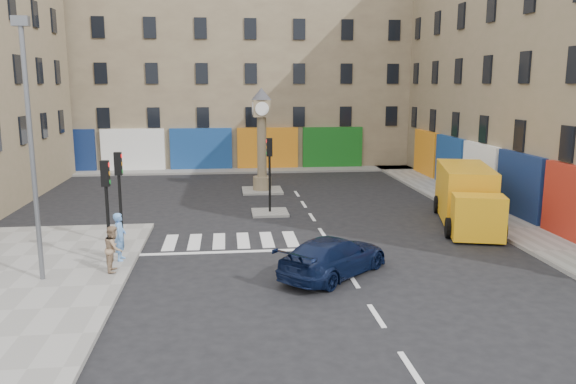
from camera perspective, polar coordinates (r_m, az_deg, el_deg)
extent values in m
plane|color=black|center=(20.95, 5.38, -7.02)|extent=(120.00, 120.00, 0.00)
cube|color=gray|center=(19.86, -26.54, -8.96)|extent=(7.00, 16.00, 0.15)
cube|color=gray|center=(32.79, 16.85, -0.74)|extent=(2.60, 30.00, 0.15)
cube|color=gray|center=(42.19, -6.07, 2.18)|extent=(32.00, 2.40, 0.15)
cube|color=gray|center=(28.32, -1.85, -2.10)|extent=(1.80, 1.80, 0.12)
cube|color=gray|center=(34.17, -2.64, 0.15)|extent=(2.40, 2.40, 0.12)
cube|color=gray|center=(47.55, -6.32, 13.34)|extent=(32.00, 10.00, 17.00)
cylinder|color=black|center=(20.73, -17.79, -3.25)|extent=(0.12, 0.12, 2.80)
cube|color=black|center=(20.38, -18.09, 1.81)|extent=(0.28, 0.22, 0.90)
cylinder|color=black|center=(23.03, -16.63, -1.80)|extent=(0.12, 0.12, 2.80)
cube|color=black|center=(22.71, -16.88, 2.76)|extent=(0.28, 0.22, 0.90)
cylinder|color=black|center=(28.02, -1.87, 0.81)|extent=(0.12, 0.12, 2.80)
cube|color=black|center=(27.76, -1.89, 4.57)|extent=(0.28, 0.22, 0.90)
cylinder|color=#595B60|center=(19.43, -24.54, 3.17)|extent=(0.16, 0.16, 8.00)
cube|color=#595B60|center=(19.38, -25.54, 15.41)|extent=(0.50, 0.25, 0.30)
cylinder|color=#877259|center=(34.09, -2.64, 0.91)|extent=(1.10, 1.10, 0.80)
cylinder|color=#877259|center=(33.78, -2.68, 4.59)|extent=(0.56, 0.56, 3.60)
cube|color=#877259|center=(33.60, -2.71, 8.49)|extent=(1.00, 1.00, 1.00)
cylinder|color=white|center=(33.09, -2.65, 8.45)|extent=(0.80, 0.06, 0.80)
cone|color=#333338|center=(33.58, -2.72, 9.94)|extent=(1.20, 1.20, 0.70)
imported|color=black|center=(19.27, 4.67, -6.53)|extent=(4.63, 4.55, 1.34)
cube|color=#F5A714|center=(28.12, 17.48, 0.01)|extent=(3.47, 5.60, 2.50)
cube|color=#F5A714|center=(24.41, 18.76, -2.46)|extent=(2.34, 1.80, 1.85)
cube|color=black|center=(24.26, 18.84, -1.49)|extent=(2.04, 1.43, 0.76)
cylinder|color=black|center=(24.80, 16.03, -3.52)|extent=(0.49, 0.91, 0.87)
cylinder|color=black|center=(25.17, 20.95, -3.61)|extent=(0.49, 0.91, 0.87)
cylinder|color=black|center=(29.43, 14.92, -1.22)|extent=(0.49, 0.91, 0.87)
cylinder|color=black|center=(29.74, 19.09, -1.33)|extent=(0.49, 0.91, 0.87)
imported|color=#629AE2|center=(21.19, -16.69, -4.36)|extent=(0.43, 0.64, 1.74)
imported|color=#9A7C5F|center=(20.04, -17.30, -5.51)|extent=(0.64, 0.80, 1.58)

